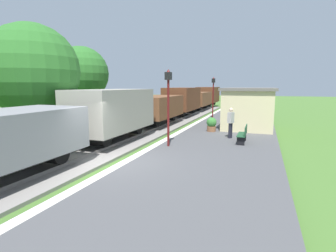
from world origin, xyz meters
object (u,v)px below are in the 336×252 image
Objects in this scene: lamp_post_near at (168,94)px; tree_trackside_far at (81,74)px; freight_train at (173,104)px; tree_trackside_mid at (32,71)px; lamp_post_far at (213,90)px; bench_near_hut at (243,134)px; station_hut at (249,107)px; person_waiting at (231,122)px; bench_down_platform at (252,114)px; potted_planter at (211,124)px.

lamp_post_near is 11.18m from tree_trackside_far.
freight_train is at bearing 40.35° from tree_trackside_far.
tree_trackside_mid is 1.01× the size of tree_trackside_far.
lamp_post_near is 11.92m from lamp_post_far.
bench_near_hut is at bearing 30.19° from lamp_post_near.
freight_train is 6.26× the size of tree_trackside_far.
lamp_post_near is at bearing -113.22° from station_hut.
person_waiting is 9.36m from lamp_post_far.
person_waiting is 12.71m from tree_trackside_far.
lamp_post_far is 0.59× the size of tree_trackside_far.
station_hut reaches higher than bench_near_hut.
tree_trackside_far is (-2.45, 7.06, 0.17)m from tree_trackside_mid.
station_hut reaches higher than freight_train.
bench_near_hut and bench_down_platform have the same top height.
potted_planter is at bearing -31.21° from person_waiting.
person_waiting is 0.27× the size of tree_trackside_far.
bench_down_platform is 0.41× the size of lamp_post_far.
station_hut is at bearing -51.31° from lamp_post_far.
lamp_post_far reaches higher than person_waiting.
potted_planter is at bearing -80.29° from lamp_post_far.
bench_down_platform is 8.85m from person_waiting.
freight_train is 6.76× the size of station_hut.
tree_trackside_far is (-10.65, 0.94, 3.39)m from potted_planter.
bench_near_hut is 0.88× the size of person_waiting.
potted_planter is 0.15× the size of tree_trackside_far.
bench_down_platform is 1.64× the size of potted_planter.
tree_trackside_mid reaches higher than lamp_post_far.
bench_down_platform is 7.34m from potted_planter.
freight_train is 9.91m from person_waiting.
station_hut is at bearing 90.62° from bench_near_hut.
lamp_post_far is at bearing 62.01° from tree_trackside_mid.
lamp_post_far reaches higher than potted_planter.
tree_trackside_mid is (-8.20, -6.13, 3.22)m from potted_planter.
tree_trackside_mid reaches higher than bench_near_hut.
tree_trackside_mid is (-10.39, -13.13, 3.22)m from bench_down_platform.
bench_down_platform is at bearing 8.16° from freight_train.
person_waiting is at bearing -52.13° from freight_train.
bench_near_hut is 1.64× the size of potted_planter.
lamp_post_far is 0.58× the size of tree_trackside_mid.
potted_planter is at bearing 36.76° from tree_trackside_mid.
lamp_post_far is at bearing -52.78° from person_waiting.
tree_trackside_mid is at bearing -117.99° from lamp_post_far.
potted_planter is 0.25× the size of lamp_post_near.
tree_trackside_far is at bearing -147.14° from lamp_post_far.
bench_near_hut is at bearing 17.20° from tree_trackside_mid.
station_hut is 0.92× the size of tree_trackside_mid.
person_waiting is 0.46× the size of lamp_post_near.
bench_near_hut is at bearing -52.46° from freight_train.
lamp_post_far is at bearing 179.36° from bench_down_platform.
tree_trackside_mid is (-9.61, -4.33, 2.75)m from person_waiting.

